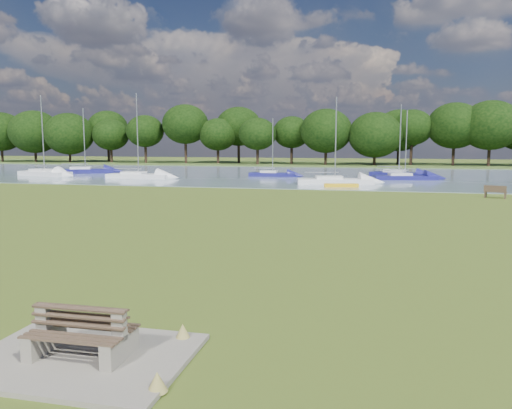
% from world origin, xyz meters
% --- Properties ---
extents(ground, '(220.00, 220.00, 0.00)m').
position_xyz_m(ground, '(0.00, 0.00, 0.00)').
color(ground, '#566122').
extents(river, '(220.00, 40.00, 0.10)m').
position_xyz_m(river, '(0.00, 42.00, 0.00)').
color(river, gray).
rests_on(river, ground).
extents(far_bank, '(220.00, 20.00, 0.40)m').
position_xyz_m(far_bank, '(0.00, 72.00, 0.00)').
color(far_bank, '#4C6626').
rests_on(far_bank, ground).
extents(concrete_pad, '(4.20, 3.20, 0.10)m').
position_xyz_m(concrete_pad, '(0.00, -14.00, 0.05)').
color(concrete_pad, gray).
rests_on(concrete_pad, ground).
extents(bench_pair, '(1.99, 1.18, 1.06)m').
position_xyz_m(bench_pair, '(-0.00, -14.00, 0.53)').
color(bench_pair, gray).
rests_on(bench_pair, concrete_pad).
extents(riverbank_bench, '(1.66, 1.07, 0.98)m').
position_xyz_m(riverbank_bench, '(14.64, 18.56, 0.49)').
color(riverbank_bench, brown).
rests_on(riverbank_bench, ground).
extents(kayak, '(3.28, 1.35, 0.32)m').
position_xyz_m(kayak, '(2.66, 25.04, 0.21)').
color(kayak, gold).
rests_on(kayak, river).
extents(tree_line, '(159.40, 9.51, 11.51)m').
position_xyz_m(tree_line, '(8.34, 68.00, 6.81)').
color(tree_line, black).
rests_on(tree_line, far_bank).
extents(sailboat_0, '(7.19, 3.39, 7.68)m').
position_xyz_m(sailboat_0, '(8.99, 35.93, 0.48)').
color(sailboat_0, navy).
rests_on(sailboat_0, river).
extents(sailboat_1, '(5.72, 1.61, 7.06)m').
position_xyz_m(sailboat_1, '(-6.49, 37.58, 0.47)').
color(sailboat_1, navy).
rests_on(sailboat_1, river).
extents(sailboat_2, '(8.03, 4.29, 9.89)m').
position_xyz_m(sailboat_2, '(-34.44, 32.22, 0.56)').
color(sailboat_2, white).
rests_on(sailboat_2, river).
extents(sailboat_3, '(7.78, 3.64, 8.64)m').
position_xyz_m(sailboat_3, '(1.74, 28.31, 0.53)').
color(sailboat_3, white).
rests_on(sailboat_3, river).
extents(sailboat_4, '(7.10, 4.38, 8.69)m').
position_xyz_m(sailboat_4, '(8.55, 40.41, 0.56)').
color(sailboat_4, navy).
rests_on(sailboat_4, river).
extents(sailboat_5, '(7.69, 5.02, 8.70)m').
position_xyz_m(sailboat_5, '(-32.46, 38.12, 0.57)').
color(sailboat_5, navy).
rests_on(sailboat_5, river).
extents(sailboat_8, '(7.45, 2.12, 9.75)m').
position_xyz_m(sailboat_8, '(-21.12, 31.04, 0.52)').
color(sailboat_8, white).
rests_on(sailboat_8, river).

